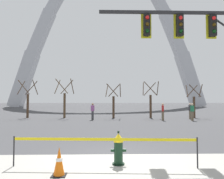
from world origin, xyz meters
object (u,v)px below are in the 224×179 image
at_px(pedestrian_walking_right, 163,112).
at_px(pedestrian_walking_left, 192,112).
at_px(traffic_cone_by_hydrant, 59,162).
at_px(traffic_signal_gantry, 223,41).
at_px(pedestrian_standing_center, 190,111).
at_px(fire_hydrant, 118,149).
at_px(pedestrian_near_trees, 93,111).
at_px(monument_arch, 108,35).

bearing_deg(pedestrian_walking_right, pedestrian_walking_left, -8.21).
distance_m(traffic_cone_by_hydrant, traffic_signal_gantry, 8.07).
height_order(pedestrian_standing_center, pedestrian_walking_right, same).
relative_size(fire_hydrant, pedestrian_walking_right, 0.62).
bearing_deg(pedestrian_near_trees, pedestrian_walking_left, -6.77).
bearing_deg(monument_arch, traffic_signal_gantry, -84.77).
distance_m(pedestrian_walking_right, pedestrian_near_trees, 6.58).
height_order(traffic_signal_gantry, pedestrian_near_trees, traffic_signal_gantry).
bearing_deg(pedestrian_walking_left, traffic_signal_gantry, -105.05).
xyz_separation_m(pedestrian_walking_right, pedestrian_near_trees, (-6.54, 0.71, 0.00)).
bearing_deg(traffic_cone_by_hydrant, monument_arch, 88.42).
height_order(fire_hydrant, pedestrian_walking_left, pedestrian_walking_left).
xyz_separation_m(fire_hydrant, pedestrian_near_trees, (-1.68, 14.44, 0.35)).
bearing_deg(monument_arch, pedestrian_near_trees, -92.41).
relative_size(traffic_cone_by_hydrant, pedestrian_walking_left, 0.46).
relative_size(monument_arch, pedestrian_near_trees, 33.17).
relative_size(pedestrian_standing_center, pedestrian_walking_right, 1.00).
relative_size(monument_arch, pedestrian_walking_right, 33.17).
relative_size(pedestrian_standing_center, pedestrian_near_trees, 1.00).
distance_m(traffic_cone_by_hydrant, pedestrian_walking_right, 16.01).
xyz_separation_m(traffic_cone_by_hydrant, pedestrian_near_trees, (-0.14, 15.37, 0.46)).
bearing_deg(fire_hydrant, pedestrian_walking_right, 70.51).
xyz_separation_m(fire_hydrant, pedestrian_walking_left, (7.48, 13.35, 0.35)).
bearing_deg(traffic_cone_by_hydrant, pedestrian_near_trees, 90.51).
xyz_separation_m(monument_arch, pedestrian_walking_right, (4.92, -39.20, -18.72)).
height_order(traffic_signal_gantry, pedestrian_walking_right, traffic_signal_gantry).
bearing_deg(traffic_signal_gantry, pedestrian_near_trees, 117.52).
bearing_deg(traffic_signal_gantry, pedestrian_walking_right, 88.43).
bearing_deg(pedestrian_near_trees, traffic_signal_gantry, -62.48).
distance_m(monument_arch, pedestrian_walking_left, 44.43).
xyz_separation_m(pedestrian_walking_left, pedestrian_near_trees, (-9.16, 1.09, 0.00)).
distance_m(pedestrian_standing_center, pedestrian_walking_right, 3.32).
relative_size(fire_hydrant, traffic_cone_by_hydrant, 1.36).
distance_m(pedestrian_walking_left, pedestrian_near_trees, 9.22).
relative_size(traffic_cone_by_hydrant, pedestrian_near_trees, 0.46).
distance_m(fire_hydrant, pedestrian_near_trees, 14.54).
distance_m(monument_arch, pedestrian_walking_right, 43.72).
xyz_separation_m(fire_hydrant, traffic_signal_gantry, (4.55, 2.47, 3.94)).
height_order(traffic_cone_by_hydrant, monument_arch, monument_arch).
xyz_separation_m(fire_hydrant, traffic_cone_by_hydrant, (-1.55, -0.93, -0.11)).
height_order(traffic_cone_by_hydrant, pedestrian_standing_center, pedestrian_standing_center).
bearing_deg(fire_hydrant, pedestrian_standing_center, 62.24).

